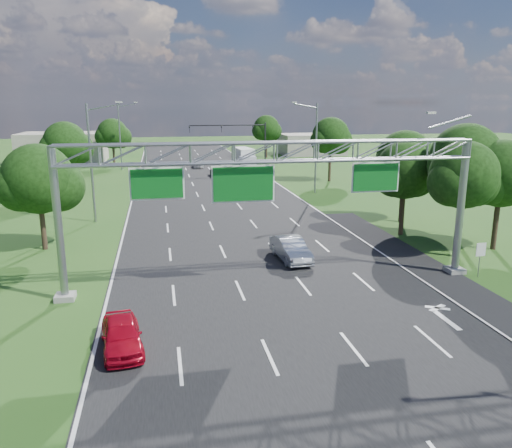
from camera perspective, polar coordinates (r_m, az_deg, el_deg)
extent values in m
plane|color=#204C16|center=(45.45, -3.34, 0.91)|extent=(220.00, 220.00, 0.00)
cube|color=black|center=(45.45, -3.34, 0.91)|extent=(18.00, 180.00, 0.02)
cube|color=black|center=(33.75, 18.04, -4.32)|extent=(3.00, 30.00, 0.02)
cube|color=gray|center=(32.73, 21.74, -4.91)|extent=(1.00, 1.00, 0.30)
cylinder|color=gray|center=(31.78, 22.35, 1.69)|extent=(0.44, 0.44, 8.00)
cube|color=gray|center=(28.23, -20.96, -7.78)|extent=(1.00, 1.00, 0.30)
cylinder|color=gray|center=(27.12, -21.65, -0.17)|extent=(0.40, 0.40, 8.00)
cylinder|color=gray|center=(30.57, 21.29, 10.83)|extent=(2.54, 0.12, 0.79)
cube|color=beige|center=(29.94, 19.38, 11.90)|extent=(0.50, 0.22, 0.12)
cube|color=white|center=(26.23, -11.24, 4.56)|extent=(2.80, 0.05, 1.70)
cube|color=#0B5C1A|center=(26.17, -11.24, 4.54)|extent=(2.62, 0.05, 1.52)
cube|color=white|center=(26.61, -1.47, 4.62)|extent=(3.40, 0.05, 2.00)
cube|color=#0B5C1A|center=(26.55, -1.44, 4.60)|extent=(3.22, 0.05, 1.82)
cube|color=white|center=(28.78, 13.49, 5.24)|extent=(2.80, 0.05, 1.70)
cube|color=#0B5C1A|center=(28.72, 13.54, 5.22)|extent=(2.62, 0.05, 1.52)
cylinder|color=gray|center=(32.20, 24.17, -3.86)|extent=(0.06, 0.06, 2.00)
cube|color=white|center=(31.98, 24.32, -2.68)|extent=(0.60, 0.04, 0.80)
cylinder|color=black|center=(80.98, 1.05, 9.07)|extent=(0.24, 0.24, 7.00)
cylinder|color=black|center=(79.75, -3.24, 11.21)|extent=(12.00, 0.18, 0.18)
imported|color=black|center=(79.18, -7.61, 10.70)|extent=(0.18, 0.22, 1.10)
imported|color=black|center=(79.64, -3.96, 10.80)|extent=(0.18, 0.22, 1.10)
imported|color=black|center=(80.42, -0.36, 10.86)|extent=(0.18, 0.22, 1.10)
cylinder|color=gray|center=(44.58, -18.34, 6.51)|extent=(0.20, 0.20, 10.00)
cylinder|color=gray|center=(44.15, -17.09, 12.67)|extent=(2.78, 0.12, 0.60)
cube|color=beige|center=(44.04, -15.40, 13.30)|extent=(0.55, 0.22, 0.12)
cylinder|color=gray|center=(79.30, -15.29, 9.58)|extent=(0.20, 0.20, 10.00)
cylinder|color=gray|center=(79.05, -14.54, 13.03)|extent=(2.78, 0.12, 0.60)
cube|color=beige|center=(78.99, -13.59, 13.38)|extent=(0.55, 0.22, 0.12)
cylinder|color=gray|center=(56.88, 6.88, 8.52)|extent=(0.20, 0.20, 10.00)
cylinder|color=gray|center=(56.27, 5.72, 13.29)|extent=(2.78, 0.12, 0.60)
cube|color=beige|center=(55.91, 4.42, 13.72)|extent=(0.55, 0.22, 0.12)
cylinder|color=#2D2116|center=(35.75, 22.13, -0.55)|extent=(0.36, 0.36, 3.74)
sphere|color=black|center=(35.10, 22.66, 5.20)|extent=(4.40, 4.40, 4.40)
sphere|color=black|center=(36.12, 23.70, 4.43)|extent=(3.30, 3.30, 3.30)
sphere|color=black|center=(34.38, 21.49, 4.41)|extent=(3.08, 3.08, 3.08)
cylinder|color=#2D2116|center=(39.23, 22.26, 0.96)|extent=(0.36, 0.36, 4.18)
sphere|color=black|center=(38.61, 22.81, 6.89)|extent=(5.00, 5.00, 5.00)
sphere|color=black|center=(39.70, 23.92, 6.04)|extent=(3.75, 3.75, 3.75)
sphere|color=black|center=(37.80, 21.56, 6.12)|extent=(3.50, 3.50, 3.50)
cylinder|color=#2D2116|center=(40.34, 16.33, 1.13)|extent=(0.36, 0.36, 3.30)
sphere|color=black|center=(39.77, 16.66, 5.93)|extent=(4.40, 4.40, 4.40)
sphere|color=black|center=(40.71, 17.73, 5.24)|extent=(3.30, 3.30, 3.30)
sphere|color=black|center=(39.12, 15.53, 5.23)|extent=(3.08, 3.08, 3.08)
cylinder|color=#2D2116|center=(38.56, 25.69, -0.09)|extent=(0.36, 0.36, 3.52)
sphere|color=black|center=(37.95, 26.25, 5.20)|extent=(4.60, 4.60, 4.60)
sphere|color=black|center=(39.03, 27.16, 4.45)|extent=(3.45, 3.45, 3.45)
sphere|color=black|center=(37.15, 25.17, 4.44)|extent=(3.22, 3.22, 3.22)
cylinder|color=#2D2116|center=(44.70, 16.31, 2.46)|extent=(0.36, 0.36, 3.52)
sphere|color=black|center=(44.17, 16.63, 7.15)|extent=(4.80, 4.80, 4.80)
sphere|color=black|center=(45.15, 17.70, 6.44)|extent=(3.60, 3.60, 3.60)
sphere|color=black|center=(43.47, 15.50, 6.49)|extent=(3.36, 3.36, 3.36)
cylinder|color=#2D2116|center=(37.82, -23.14, -0.42)|extent=(0.36, 0.36, 3.08)
sphere|color=black|center=(37.19, -23.64, 4.75)|extent=(4.80, 4.80, 4.80)
sphere|color=black|center=(37.42, -21.63, 4.06)|extent=(3.60, 3.60, 3.60)
sphere|color=black|center=(37.22, -25.29, 3.85)|extent=(3.36, 3.36, 3.36)
cylinder|color=#2D2116|center=(60.36, -20.66, 5.04)|extent=(0.36, 0.36, 3.74)
sphere|color=black|center=(59.96, -20.97, 8.62)|extent=(4.80, 4.80, 4.80)
sphere|color=black|center=(60.21, -19.72, 8.16)|extent=(3.60, 3.60, 3.60)
sphere|color=black|center=(59.90, -22.00, 8.06)|extent=(3.36, 3.36, 3.36)
cylinder|color=#2D2116|center=(84.65, -15.93, 7.49)|extent=(0.36, 0.36, 3.30)
sphere|color=black|center=(84.37, -16.09, 9.90)|extent=(4.80, 4.80, 4.80)
sphere|color=black|center=(84.72, -15.23, 9.56)|extent=(3.60, 3.60, 3.60)
sphere|color=black|center=(84.20, -16.83, 9.52)|extent=(3.36, 3.36, 3.36)
cylinder|color=#2D2116|center=(66.17, 8.42, 6.56)|extent=(0.36, 0.36, 3.96)
sphere|color=black|center=(65.80, 8.54, 9.93)|extent=(4.80, 4.80, 4.80)
sphere|color=black|center=(66.63, 9.39, 9.42)|extent=(3.60, 3.60, 3.60)
sphere|color=black|center=(65.20, 7.70, 9.50)|extent=(3.36, 3.36, 3.36)
cylinder|color=#2D2116|center=(94.41, 1.19, 8.67)|extent=(0.36, 0.36, 3.52)
sphere|color=black|center=(94.16, 1.20, 10.90)|extent=(4.80, 4.80, 4.80)
sphere|color=black|center=(94.84, 1.87, 10.55)|extent=(3.60, 3.60, 3.60)
sphere|color=black|center=(93.67, 0.58, 10.59)|extent=(3.36, 3.36, 3.36)
cube|color=gray|center=(93.65, -21.12, 8.18)|extent=(14.00, 10.00, 5.00)
cube|color=gray|center=(100.79, 6.34, 9.05)|extent=(12.00, 9.00, 4.00)
imported|color=#AD081B|center=(21.94, -15.11, -12.10)|extent=(2.10, 4.14, 1.35)
imported|color=#A0A5AB|center=(32.68, 3.99, -2.86)|extent=(1.95, 4.66, 1.50)
imported|color=#BEBEBE|center=(80.53, -6.57, 6.89)|extent=(2.07, 4.32, 1.21)
imported|color=black|center=(70.14, -4.24, 5.93)|extent=(2.25, 4.43, 1.20)
imported|color=silver|center=(71.30, -3.39, 6.21)|extent=(2.05, 4.80, 1.54)
cube|color=silver|center=(80.20, -1.49, 7.65)|extent=(2.96, 6.01, 2.89)
cube|color=silver|center=(76.29, -0.98, 6.94)|extent=(2.45, 2.36, 2.12)
cylinder|color=black|center=(76.38, -1.79, 6.51)|extent=(0.34, 0.96, 0.96)
cylinder|color=black|center=(76.74, -0.22, 6.55)|extent=(0.34, 0.96, 0.96)
cylinder|color=black|center=(82.05, -2.45, 7.00)|extent=(0.34, 0.96, 0.96)
cylinder|color=black|center=(82.39, -0.98, 7.04)|extent=(0.34, 0.96, 0.96)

